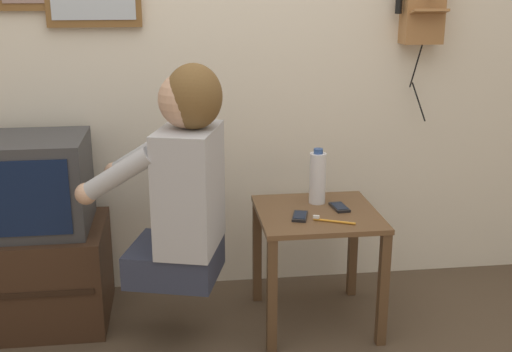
{
  "coord_description": "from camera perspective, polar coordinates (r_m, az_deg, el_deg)",
  "views": [
    {
      "loc": [
        -0.19,
        -1.87,
        1.49
      ],
      "look_at": [
        0.14,
        0.67,
        0.72
      ],
      "focal_mm": 45.0,
      "sensor_mm": 36.0,
      "label": 1
    }
  ],
  "objects": [
    {
      "name": "cell_phone_held",
      "position": [
        2.75,
        3.93,
        -3.58
      ],
      "size": [
        0.09,
        0.14,
        0.01
      ],
      "rotation": [
        0.0,
        0.0,
        -0.28
      ],
      "color": "black",
      "rests_on": "side_table"
    },
    {
      "name": "television",
      "position": [
        2.97,
        -19.56,
        -0.65
      ],
      "size": [
        0.51,
        0.43,
        0.41
      ],
      "color": "#38383A",
      "rests_on": "tv_stand"
    },
    {
      "name": "cell_phone_spare",
      "position": [
        2.87,
        7.43,
        -2.76
      ],
      "size": [
        0.07,
        0.13,
        0.01
      ],
      "rotation": [
        0.0,
        0.0,
        0.1
      ],
      "color": "black",
      "rests_on": "side_table"
    },
    {
      "name": "wall_back",
      "position": [
        3.09,
        -3.91,
        12.68
      ],
      "size": [
        6.8,
        0.05,
        2.55
      ],
      "color": "silver",
      "rests_on": "ground_plane"
    },
    {
      "name": "tv_stand",
      "position": [
        3.11,
        -18.76,
        -8.24
      ],
      "size": [
        0.61,
        0.51,
        0.45
      ],
      "color": "#382316",
      "rests_on": "ground_plane"
    },
    {
      "name": "side_table",
      "position": [
        2.86,
        5.44,
        -5.13
      ],
      "size": [
        0.52,
        0.52,
        0.53
      ],
      "color": "brown",
      "rests_on": "ground_plane"
    },
    {
      "name": "toothbrush",
      "position": [
        2.71,
        6.7,
        -3.96
      ],
      "size": [
        0.17,
        0.09,
        0.02
      ],
      "rotation": [
        0.0,
        0.0,
        1.13
      ],
      "color": "orange",
      "rests_on": "side_table"
    },
    {
      "name": "water_bottle",
      "position": [
        2.9,
        5.49,
        -0.13
      ],
      "size": [
        0.07,
        0.07,
        0.25
      ],
      "color": "silver",
      "rests_on": "side_table"
    },
    {
      "name": "person",
      "position": [
        2.6,
        -6.52,
        -0.11
      ],
      "size": [
        0.61,
        0.49,
        0.9
      ],
      "rotation": [
        0.0,
        0.0,
        1.29
      ],
      "color": "#2D3347",
      "rests_on": "ground_plane"
    }
  ]
}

